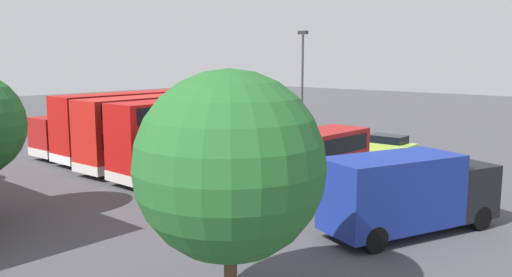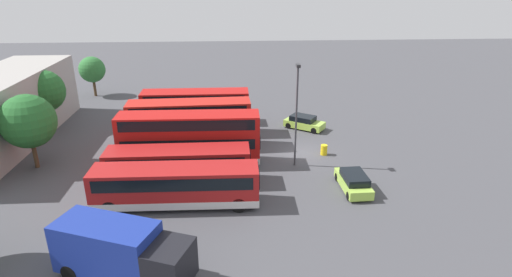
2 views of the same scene
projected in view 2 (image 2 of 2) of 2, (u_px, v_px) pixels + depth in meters
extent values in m
plane|color=#47474C|center=(301.00, 153.00, 38.63)|extent=(140.00, 140.00, 0.00)
cube|color=#A51919|center=(176.00, 185.00, 29.23)|extent=(2.71, 11.68, 2.60)
cube|color=silver|center=(177.00, 197.00, 29.61)|extent=(2.75, 11.72, 0.55)
cube|color=black|center=(175.00, 177.00, 29.01)|extent=(2.76, 10.88, 0.90)
cube|color=black|center=(259.00, 175.00, 29.26)|extent=(2.25, 0.09, 1.10)
cylinder|color=black|center=(239.00, 189.00, 30.87)|extent=(0.32, 1.10, 1.10)
cylinder|color=black|center=(239.00, 205.00, 28.78)|extent=(0.32, 1.10, 1.10)
cylinder|color=black|center=(118.00, 192.00, 30.49)|extent=(0.32, 1.10, 1.10)
cylinder|color=black|center=(110.00, 208.00, 28.40)|extent=(0.32, 1.10, 1.10)
cube|color=#A51919|center=(178.00, 165.00, 32.32)|extent=(2.57, 11.08, 2.60)
cube|color=silver|center=(179.00, 176.00, 32.70)|extent=(2.61, 11.12, 0.55)
cube|color=black|center=(178.00, 158.00, 32.10)|extent=(2.63, 10.28, 0.90)
cube|color=black|center=(250.00, 156.00, 32.43)|extent=(2.25, 0.06, 1.10)
cylinder|color=black|center=(232.00, 170.00, 34.01)|extent=(0.30, 1.10, 1.10)
cylinder|color=black|center=(232.00, 182.00, 31.92)|extent=(0.30, 1.10, 1.10)
cylinder|color=black|center=(129.00, 172.00, 33.53)|extent=(0.30, 1.10, 1.10)
cylinder|color=black|center=(123.00, 185.00, 31.44)|extent=(0.30, 1.10, 1.10)
cube|color=#B71411|center=(189.00, 138.00, 35.50)|extent=(2.71, 11.99, 4.20)
cube|color=silver|center=(191.00, 157.00, 36.17)|extent=(2.75, 12.03, 0.55)
cube|color=black|center=(189.00, 140.00, 35.57)|extent=(2.76, 11.19, 0.90)
cube|color=black|center=(188.00, 121.00, 34.95)|extent=(2.76, 11.19, 0.90)
cube|color=black|center=(259.00, 138.00, 35.84)|extent=(2.25, 0.09, 1.10)
cylinder|color=black|center=(243.00, 152.00, 37.45)|extent=(0.31, 1.10, 1.10)
cylinder|color=black|center=(243.00, 162.00, 35.36)|extent=(0.31, 1.10, 1.10)
cylinder|color=black|center=(140.00, 154.00, 37.04)|extent=(0.31, 1.10, 1.10)
cylinder|color=black|center=(135.00, 164.00, 34.95)|extent=(0.31, 1.10, 1.10)
cube|color=red|center=(190.00, 123.00, 38.94)|extent=(2.97, 11.40, 4.20)
cube|color=silver|center=(191.00, 141.00, 39.61)|extent=(3.01, 11.44, 0.55)
cube|color=black|center=(190.00, 125.00, 39.01)|extent=(3.00, 10.60, 0.90)
cube|color=black|center=(189.00, 108.00, 38.39)|extent=(3.00, 10.60, 0.90)
cube|color=black|center=(250.00, 123.00, 39.53)|extent=(2.25, 0.14, 1.10)
cylinder|color=black|center=(235.00, 136.00, 41.07)|extent=(0.34, 1.11, 1.10)
cylinder|color=black|center=(236.00, 145.00, 38.98)|extent=(0.34, 1.11, 1.10)
cylinder|color=black|center=(148.00, 139.00, 40.29)|extent=(0.34, 1.11, 1.10)
cylinder|color=black|center=(144.00, 148.00, 38.21)|extent=(0.34, 1.11, 1.10)
cube|color=#B71411|center=(196.00, 111.00, 42.35)|extent=(2.55, 10.72, 4.20)
cube|color=silver|center=(197.00, 128.00, 43.02)|extent=(2.59, 10.76, 0.55)
cube|color=black|center=(196.00, 113.00, 42.42)|extent=(2.61, 9.92, 0.90)
cube|color=black|center=(195.00, 97.00, 41.80)|extent=(2.61, 9.92, 0.90)
cube|color=black|center=(249.00, 112.00, 42.73)|extent=(2.25, 0.06, 1.10)
cylinder|color=black|center=(235.00, 124.00, 44.32)|extent=(0.30, 1.10, 1.10)
cylinder|color=black|center=(235.00, 132.00, 42.23)|extent=(0.30, 1.10, 1.10)
cylinder|color=black|center=(160.00, 126.00, 43.87)|extent=(0.30, 1.10, 1.10)
cylinder|color=black|center=(157.00, 133.00, 41.78)|extent=(0.30, 1.10, 1.10)
cube|color=#A51919|center=(197.00, 109.00, 45.66)|extent=(2.77, 10.08, 2.60)
cube|color=silver|center=(197.00, 118.00, 46.03)|extent=(2.82, 10.12, 0.55)
cube|color=black|center=(196.00, 104.00, 45.44)|extent=(2.82, 9.28, 0.90)
cube|color=black|center=(242.00, 103.00, 45.83)|extent=(2.25, 0.11, 1.10)
cylinder|color=black|center=(229.00, 114.00, 47.38)|extent=(0.32, 1.11, 1.10)
cylinder|color=black|center=(230.00, 121.00, 45.30)|extent=(0.32, 1.11, 1.10)
cylinder|color=black|center=(165.00, 116.00, 46.83)|extent=(0.32, 1.11, 1.10)
cylinder|color=black|center=(163.00, 123.00, 44.74)|extent=(0.32, 1.11, 1.10)
cube|color=navy|center=(107.00, 246.00, 22.36)|extent=(4.29, 6.03, 2.80)
cube|color=black|center=(170.00, 264.00, 21.43)|extent=(3.05, 2.76, 2.20)
cylinder|color=black|center=(181.00, 267.00, 22.80)|extent=(0.62, 1.03, 1.00)
cylinder|color=black|center=(97.00, 248.00, 24.32)|extent=(0.62, 1.03, 1.00)
cylinder|color=black|center=(70.00, 273.00, 22.32)|extent=(0.62, 1.03, 1.00)
cube|color=#A5D14C|center=(304.00, 124.00, 44.42)|extent=(3.86, 4.45, 0.70)
cube|color=black|center=(303.00, 118.00, 44.29)|extent=(2.78, 2.99, 0.55)
cylinder|color=black|center=(320.00, 126.00, 44.41)|extent=(0.55, 0.65, 0.64)
cylinder|color=black|center=(314.00, 131.00, 43.14)|extent=(0.55, 0.65, 0.64)
cylinder|color=black|center=(295.00, 121.00, 45.85)|extent=(0.55, 0.65, 0.64)
cylinder|color=black|center=(289.00, 126.00, 44.58)|extent=(0.55, 0.65, 0.64)
cube|color=#A5D14C|center=(353.00, 183.00, 31.83)|extent=(4.35, 1.95, 0.70)
cube|color=black|center=(355.00, 177.00, 31.41)|extent=(2.63, 1.73, 0.55)
cylinder|color=black|center=(337.00, 177.00, 33.27)|extent=(0.65, 0.24, 0.64)
cylinder|color=black|center=(357.00, 176.00, 33.41)|extent=(0.65, 0.24, 0.64)
cylinder|color=black|center=(349.00, 196.00, 30.40)|extent=(0.65, 0.24, 0.64)
cylinder|color=black|center=(370.00, 195.00, 30.54)|extent=(0.65, 0.24, 0.64)
cylinder|color=#38383D|center=(296.00, 118.00, 34.55)|extent=(0.16, 0.16, 8.55)
cube|color=#262628|center=(298.00, 66.00, 32.92)|extent=(0.70, 0.30, 0.24)
cylinder|color=yellow|center=(324.00, 150.00, 38.02)|extent=(0.60, 0.60, 0.95)
cylinder|color=#4C3823|center=(49.00, 118.00, 43.49)|extent=(0.36, 0.36, 2.84)
sphere|color=#236028|center=(43.00, 91.00, 42.41)|extent=(4.31, 4.31, 4.31)
cylinder|color=#4C3823|center=(95.00, 87.00, 56.25)|extent=(0.36, 0.36, 2.43)
sphere|color=#2D7033|center=(92.00, 69.00, 55.36)|extent=(3.43, 3.43, 3.43)
cylinder|color=#4C3823|center=(35.00, 153.00, 35.24)|extent=(0.36, 0.36, 2.61)
sphere|color=#236028|center=(28.00, 121.00, 34.18)|extent=(4.49, 4.49, 4.49)
cube|color=#9E9993|center=(1.00, 111.00, 39.78)|extent=(22.30, 6.62, 6.56)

